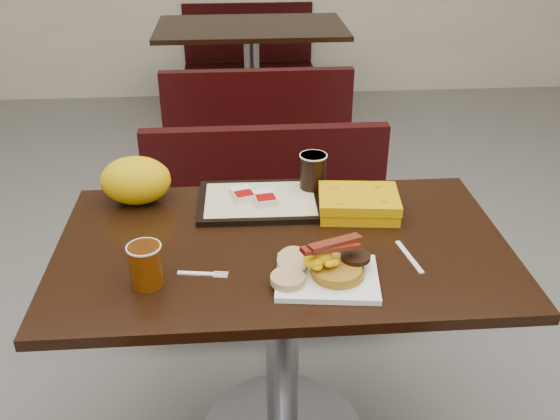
{
  "coord_description": "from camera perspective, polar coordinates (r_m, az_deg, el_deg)",
  "views": [
    {
      "loc": [
        -0.11,
        -1.39,
        1.63
      ],
      "look_at": [
        -0.0,
        0.05,
        0.82
      ],
      "focal_mm": 39.57,
      "sensor_mm": 36.0,
      "label": 1
    }
  ],
  "objects": [
    {
      "name": "table_near",
      "position": [
        1.88,
        0.23,
        -12.78
      ],
      "size": [
        1.2,
        0.7,
        0.75
      ],
      "primitive_type": null,
      "color": "black",
      "rests_on": "floor"
    },
    {
      "name": "tray",
      "position": [
        1.83,
        -1.85,
        0.8
      ],
      "size": [
        0.37,
        0.27,
        0.02
      ],
      "primitive_type": "cube",
      "rotation": [
        0.0,
        0.0,
        -0.02
      ],
      "color": "black",
      "rests_on": "table_near"
    },
    {
      "name": "muffin_bottom",
      "position": [
        1.47,
        0.72,
        -6.41
      ],
      "size": [
        0.1,
        0.1,
        0.02
      ],
      "primitive_type": "cylinder",
      "rotation": [
        0.0,
        0.0,
        -0.32
      ],
      "color": "tan",
      "rests_on": "platter"
    },
    {
      "name": "scrambled_eggs",
      "position": [
        1.48,
        3.89,
        -4.4
      ],
      "size": [
        0.1,
        0.1,
        0.04
      ],
      "primitive_type": "ellipsoid",
      "rotation": [
        0.0,
        0.0,
        -0.31
      ],
      "color": "#E6C204",
      "rests_on": "pancake_stack"
    },
    {
      "name": "hashbrown_sleeve_left",
      "position": [
        1.84,
        -3.5,
        1.47
      ],
      "size": [
        0.08,
        0.09,
        0.02
      ],
      "primitive_type": "cube",
      "rotation": [
        0.0,
        0.0,
        0.29
      ],
      "color": "silver",
      "rests_on": "tray"
    },
    {
      "name": "platter",
      "position": [
        1.51,
        4.37,
        -6.27
      ],
      "size": [
        0.27,
        0.22,
        0.01
      ],
      "primitive_type": "cube",
      "rotation": [
        0.0,
        0.0,
        -0.12
      ],
      "color": "white",
      "rests_on": "table_near"
    },
    {
      "name": "bench_far_n",
      "position": [
        4.86,
        -2.88,
        13.95
      ],
      "size": [
        1.0,
        0.46,
        0.72
      ],
      "primitive_type": null,
      "color": "black",
      "rests_on": "floor"
    },
    {
      "name": "bench_far_s",
      "position": [
        3.53,
        -2.19,
        8.04
      ],
      "size": [
        1.0,
        0.46,
        0.72
      ],
      "primitive_type": null,
      "color": "black",
      "rests_on": "floor"
    },
    {
      "name": "fork",
      "position": [
        1.54,
        -7.81,
        -5.82
      ],
      "size": [
        0.13,
        0.04,
        0.0
      ],
      "primitive_type": null,
      "rotation": [
        0.0,
        0.0,
        -0.15
      ],
      "color": "white",
      "rests_on": "table_near"
    },
    {
      "name": "sausage_patty",
      "position": [
        1.52,
        7.0,
        -4.3
      ],
      "size": [
        0.07,
        0.07,
        0.01
      ],
      "primitive_type": "cylinder",
      "rotation": [
        0.0,
        0.0,
        0.0
      ],
      "color": "black",
      "rests_on": "pancake_stack"
    },
    {
      "name": "pancake_stack",
      "position": [
        1.5,
        5.38,
        -5.54
      ],
      "size": [
        0.14,
        0.14,
        0.03
      ],
      "primitive_type": "cylinder",
      "rotation": [
        0.0,
        0.0,
        0.11
      ],
      "color": "#A6751B",
      "rests_on": "platter"
    },
    {
      "name": "coffee_cup_near",
      "position": [
        1.5,
        -12.29,
        -5.04
      ],
      "size": [
        0.09,
        0.09,
        0.11
      ],
      "primitive_type": "cylinder",
      "rotation": [
        0.0,
        0.0,
        -0.27
      ],
      "color": "#843704",
      "rests_on": "table_near"
    },
    {
      "name": "condiment_ketchup",
      "position": [
        1.75,
        -3.37,
        -0.88
      ],
      "size": [
        0.04,
        0.03,
        0.01
      ],
      "primitive_type": "cube",
      "rotation": [
        0.0,
        0.0,
        0.08
      ],
      "color": "#8C0504",
      "rests_on": "table_near"
    },
    {
      "name": "hashbrown_sleeve_right",
      "position": [
        1.81,
        -1.44,
        1.12
      ],
      "size": [
        0.07,
        0.09,
        0.02
      ],
      "primitive_type": "cube",
      "rotation": [
        0.0,
        0.0,
        0.17
      ],
      "color": "silver",
      "rests_on": "tray"
    },
    {
      "name": "knife",
      "position": [
        1.62,
        11.85,
        -4.24
      ],
      "size": [
        0.04,
        0.15,
        0.0
      ],
      "primitive_type": "cube",
      "rotation": [
        0.0,
        0.0,
        -1.4
      ],
      "color": "white",
      "rests_on": "table_near"
    },
    {
      "name": "bench_near_n",
      "position": [
        2.45,
        -1.04,
        -2.07
      ],
      "size": [
        1.0,
        0.46,
        0.72
      ],
      "primitive_type": null,
      "color": "black",
      "rests_on": "floor"
    },
    {
      "name": "coffee_cup_far",
      "position": [
        1.88,
        3.07,
        3.6
      ],
      "size": [
        0.09,
        0.09,
        0.11
      ],
      "primitive_type": "cylinder",
      "rotation": [
        0.0,
        0.0,
        0.18
      ],
      "color": "black",
      "rests_on": "tray"
    },
    {
      "name": "muffin_top",
      "position": [
        1.51,
        1.24,
        -4.74
      ],
      "size": [
        0.09,
        0.1,
        0.05
      ],
      "primitive_type": "cylinder",
      "rotation": [
        0.38,
        0.0,
        -0.2
      ],
      "color": "tan",
      "rests_on": "platter"
    },
    {
      "name": "clamshell",
      "position": [
        1.79,
        7.27,
        0.6
      ],
      "size": [
        0.24,
        0.19,
        0.06
      ],
      "primitive_type": "cube",
      "rotation": [
        0.0,
        0.0,
        -0.1
      ],
      "color": "#CA8D03",
      "rests_on": "table_near"
    },
    {
      "name": "paper_bag",
      "position": [
        1.86,
        -13.18,
        2.69
      ],
      "size": [
        0.25,
        0.22,
        0.14
      ],
      "primitive_type": "ellipsoid",
      "rotation": [
        0.0,
        0.0,
        0.39
      ],
      "color": "yellow",
      "rests_on": "table_near"
    },
    {
      "name": "table_far",
      "position": [
        4.19,
        -2.59,
        11.66
      ],
      "size": [
        1.2,
        0.7,
        0.75
      ],
      "primitive_type": null,
      "color": "black",
      "rests_on": "floor"
    },
    {
      "name": "bacon_strips",
      "position": [
        1.46,
        4.7,
        -3.4
      ],
      "size": [
        0.17,
        0.12,
        0.01
      ],
      "primitive_type": null,
      "rotation": [
        0.0,
        0.0,
        0.36
      ],
      "color": "#420406",
      "rests_on": "scrambled_eggs"
    }
  ]
}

